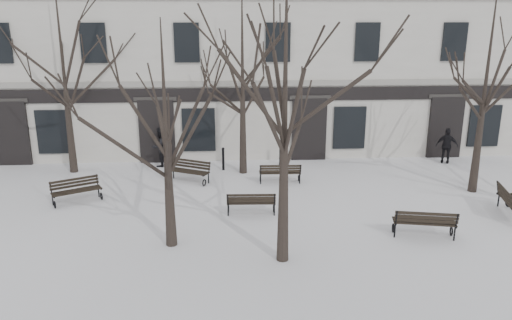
{
  "coord_description": "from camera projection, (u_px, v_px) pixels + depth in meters",
  "views": [
    {
      "loc": [
        -0.41,
        -14.49,
        6.54
      ],
      "look_at": [
        0.71,
        3.0,
        1.45
      ],
      "focal_mm": 35.0,
      "sensor_mm": 36.0,
      "label": 1
    }
  ],
  "objects": [
    {
      "name": "ground",
      "position": [
        240.0,
        231.0,
        15.74
      ],
      "size": [
        100.0,
        100.0,
        0.0
      ],
      "primitive_type": "plane",
      "color": "white",
      "rests_on": "ground"
    },
    {
      "name": "bench_1",
      "position": [
        251.0,
        202.0,
        16.9
      ],
      "size": [
        1.67,
        0.67,
        0.83
      ],
      "rotation": [
        0.0,
        0.0,
        3.1
      ],
      "color": "black",
      "rests_on": "ground"
    },
    {
      "name": "bollard_a",
      "position": [
        223.0,
        158.0,
        21.79
      ],
      "size": [
        0.13,
        0.13,
        1.02
      ],
      "color": "black",
      "rests_on": "ground"
    },
    {
      "name": "tree_5",
      "position": [
        242.0,
        54.0,
        20.17
      ],
      "size": [
        5.63,
        5.63,
        8.05
      ],
      "color": "black",
      "rests_on": "ground"
    },
    {
      "name": "pedestrian_b",
      "position": [
        162.0,
        166.0,
        22.5
      ],
      "size": [
        1.1,
        1.1,
        1.8
      ],
      "primitive_type": "imported",
      "rotation": [
        0.0,
        0.0,
        3.91
      ],
      "color": "black",
      "rests_on": "ground"
    },
    {
      "name": "bench_2",
      "position": [
        425.0,
        222.0,
        15.14
      ],
      "size": [
        1.93,
        1.02,
        0.93
      ],
      "rotation": [
        0.0,
        0.0,
        2.94
      ],
      "color": "black",
      "rests_on": "ground"
    },
    {
      "name": "tree_6",
      "position": [
        489.0,
        61.0,
        17.91
      ],
      "size": [
        5.54,
        5.54,
        7.92
      ],
      "color": "black",
      "rests_on": "ground"
    },
    {
      "name": "building",
      "position": [
        231.0,
        35.0,
        26.62
      ],
      "size": [
        40.4,
        10.2,
        11.4
      ],
      "color": "silver",
      "rests_on": "ground"
    },
    {
      "name": "bench_0",
      "position": [
        76.0,
        190.0,
        18.05
      ],
      "size": [
        1.78,
        1.35,
        0.87
      ],
      "rotation": [
        0.0,
        0.0,
        0.49
      ],
      "color": "black",
      "rests_on": "ground"
    },
    {
      "name": "bench_4",
      "position": [
        280.0,
        172.0,
        20.11
      ],
      "size": [
        1.69,
        0.65,
        0.84
      ],
      "rotation": [
        0.0,
        0.0,
        3.11
      ],
      "color": "black",
      "rests_on": "ground"
    },
    {
      "name": "tree_4",
      "position": [
        61.0,
        48.0,
        20.22
      ],
      "size": [
        5.88,
        5.88,
        8.4
      ],
      "color": "black",
      "rests_on": "ground"
    },
    {
      "name": "bench_5",
      "position": [
        511.0,
        202.0,
        16.73
      ],
      "size": [
        1.1,
        2.0,
        0.96
      ],
      "rotation": [
        0.0,
        0.0,
        1.34
      ],
      "color": "black",
      "rests_on": "ground"
    },
    {
      "name": "tree_1",
      "position": [
        165.0,
        109.0,
        13.66
      ],
      "size": [
        4.55,
        4.55,
        6.5
      ],
      "color": "black",
      "rests_on": "ground"
    },
    {
      "name": "bollard_b",
      "position": [
        281.0,
        151.0,
        22.51
      ],
      "size": [
        0.15,
        0.15,
        1.19
      ],
      "color": "black",
      "rests_on": "ground"
    },
    {
      "name": "pedestrian_c",
      "position": [
        445.0,
        163.0,
        22.96
      ],
      "size": [
        1.04,
        0.75,
        1.64
      ],
      "primitive_type": "imported",
      "rotation": [
        0.0,
        0.0,
        2.73
      ],
      "color": "black",
      "rests_on": "ground"
    },
    {
      "name": "tree_2",
      "position": [
        285.0,
        76.0,
        12.46
      ],
      "size": [
        5.7,
        5.7,
        8.15
      ],
      "color": "black",
      "rests_on": "ground"
    },
    {
      "name": "bench_3",
      "position": [
        189.0,
        170.0,
        20.28
      ],
      "size": [
        1.82,
        1.35,
        0.88
      ],
      "rotation": [
        0.0,
        0.0,
        -0.48
      ],
      "color": "black",
      "rests_on": "ground"
    }
  ]
}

